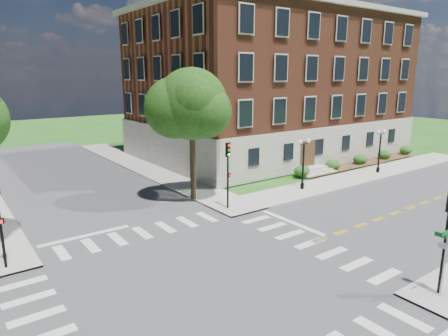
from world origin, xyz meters
TOP-DOWN VIEW (x-y plane):
  - ground at (0.00, 0.00)m, footprint 160.00×160.00m
  - road_ew at (0.00, 0.00)m, footprint 90.00×12.00m
  - road_ns at (0.00, 0.00)m, footprint 12.00×90.00m
  - sidewalk_ne at (15.38, 15.38)m, footprint 34.00×34.00m
  - crosswalk_east at (7.20, 0.00)m, footprint 2.20×10.20m
  - stop_bar_east at (8.80, 3.00)m, footprint 0.40×5.50m
  - main_building at (24.00, 21.99)m, footprint 30.60×22.40m
  - shrub_row at (27.00, 10.80)m, footprint 18.00×2.00m
  - tree_d at (6.08, 11.00)m, footprint 5.33×5.33m
  - traffic_signal_se at (7.62, -7.17)m, footprint 0.33×0.36m
  - traffic_signal_ne at (6.91, 7.60)m, footprint 0.37×0.43m
  - twin_lamp_west at (14.99, 7.93)m, footprint 1.36×0.36m
  - twin_lamp_east at (25.35, 7.56)m, footprint 1.36×0.36m
  - street_sign_pole at (7.43, -7.32)m, footprint 1.10×1.10m

SIDE VIEW (x-z plane):
  - ground at x=0.00m, z-range 0.00..0.00m
  - crosswalk_east at x=7.20m, z-range -0.01..0.01m
  - stop_bar_east at x=8.80m, z-range 0.00..0.00m
  - shrub_row at x=27.00m, z-range -0.65..0.65m
  - road_ew at x=0.00m, z-range 0.00..0.01m
  - road_ns at x=0.00m, z-range 0.00..0.01m
  - sidewalk_ne at x=15.38m, z-range 0.00..0.12m
  - street_sign_pole at x=7.43m, z-range 0.76..3.86m
  - twin_lamp_west at x=14.99m, z-range 0.41..4.64m
  - twin_lamp_east at x=25.35m, z-range 0.41..4.64m
  - traffic_signal_se at x=7.62m, z-range 0.79..5.59m
  - traffic_signal_ne at x=6.91m, z-range 0.79..5.59m
  - tree_d at x=6.08m, z-range 2.42..12.41m
  - main_building at x=24.00m, z-range 0.09..16.59m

